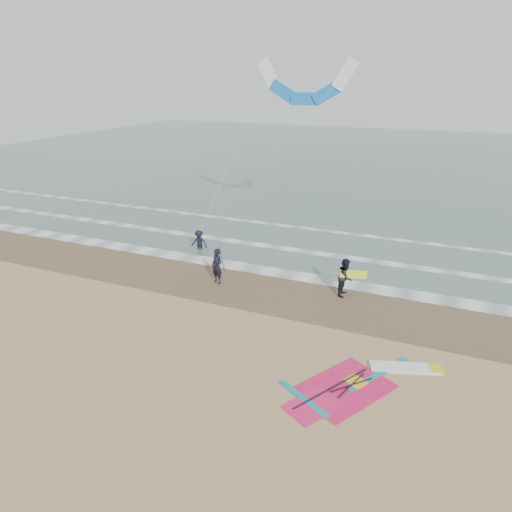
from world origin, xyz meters
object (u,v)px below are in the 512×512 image
at_px(person_walking, 345,277).
at_px(person_wading, 199,237).
at_px(windsurf_rig, 362,383).
at_px(person_standing, 217,266).
at_px(surf_kite, 305,87).

xyz_separation_m(person_walking, person_wading, (-9.86, 2.78, -0.15)).
relative_size(windsurf_rig, person_walking, 2.82).
xyz_separation_m(person_standing, surf_kite, (1.71, 8.85, 8.65)).
height_order(windsurf_rig, person_standing, person_standing).
relative_size(person_standing, person_walking, 0.99).
distance_m(person_standing, surf_kite, 12.49).
xyz_separation_m(person_standing, person_wading, (-3.35, 4.01, -0.14)).
distance_m(person_walking, person_wading, 10.25).
bearing_deg(person_wading, person_standing, -57.04).
height_order(windsurf_rig, person_wading, person_wading).
bearing_deg(windsurf_rig, person_standing, 147.14).
xyz_separation_m(windsurf_rig, person_wading, (-12.05, 9.63, 0.78)).
relative_size(person_standing, surf_kite, 0.19).
bearing_deg(person_wading, windsurf_rig, -45.57).
distance_m(person_standing, person_walking, 6.62).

